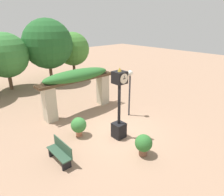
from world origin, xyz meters
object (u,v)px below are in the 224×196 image
(pedestal_clock, at_px, (119,108))
(park_bench, at_px, (60,152))
(potted_plant_near_left, at_px, (79,125))
(potted_plant_near_right, at_px, (144,144))
(lamp_post, at_px, (130,84))

(pedestal_clock, bearing_deg, park_bench, 175.12)
(potted_plant_near_left, bearing_deg, pedestal_clock, -45.23)
(potted_plant_near_right, bearing_deg, pedestal_clock, 83.04)
(park_bench, relative_size, lamp_post, 0.50)
(pedestal_clock, relative_size, lamp_post, 1.26)
(pedestal_clock, distance_m, potted_plant_near_right, 2.00)
(pedestal_clock, bearing_deg, lamp_post, 32.22)
(potted_plant_near_left, relative_size, lamp_post, 0.35)
(park_bench, bearing_deg, lamp_post, 101.94)
(lamp_post, bearing_deg, pedestal_clock, -147.78)
(potted_plant_near_left, distance_m, potted_plant_near_right, 3.34)
(pedestal_clock, relative_size, potted_plant_near_left, 3.55)
(park_bench, bearing_deg, potted_plant_near_left, 125.09)
(potted_plant_near_right, distance_m, lamp_post, 4.13)
(lamp_post, bearing_deg, potted_plant_near_left, 179.14)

